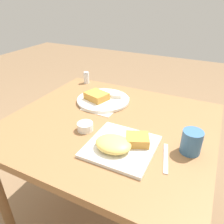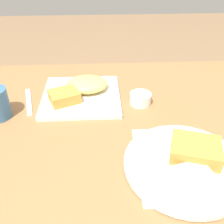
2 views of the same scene
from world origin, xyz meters
The scene contains 9 objects.
ground_plane centered at (0.00, 0.00, 0.00)m, with size 8.00×8.00×0.00m, color #846647.
dining_table centered at (0.00, 0.00, 0.63)m, with size 0.98×0.88×0.71m.
menu_card centered at (-0.11, 0.16, 0.71)m, with size 0.18×0.27×0.00m.
plate_square_near centered at (0.13, -0.17, 0.73)m, with size 0.26×0.26×0.06m.
plate_oval_far centered at (-0.14, 0.18, 0.73)m, with size 0.30×0.30×0.05m.
sauce_ramekin centered at (-0.07, -0.11, 0.73)m, with size 0.07×0.07×0.04m.
salt_shaker centered at (-0.37, 0.38, 0.75)m, with size 0.04×0.04×0.08m.
butter_knife centered at (0.31, -0.14, 0.71)m, with size 0.06×0.17×0.00m.
coffee_mug centered at (0.39, -0.06, 0.76)m, with size 0.08×0.08×0.10m.
Camera 1 is at (0.41, -0.81, 1.27)m, focal length 35.00 mm.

